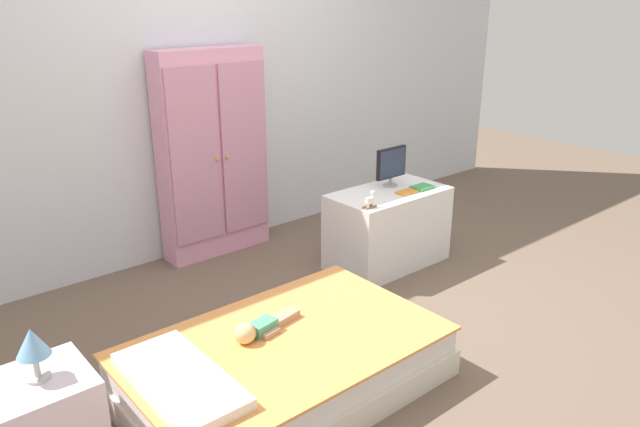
% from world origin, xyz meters
% --- Properties ---
extents(ground_plane, '(10.00, 10.00, 0.02)m').
position_xyz_m(ground_plane, '(0.00, 0.00, -0.01)').
color(ground_plane, brown).
extents(back_wall, '(6.40, 0.05, 2.70)m').
position_xyz_m(back_wall, '(0.00, 1.57, 1.35)').
color(back_wall, silver).
rests_on(back_wall, ground_plane).
extents(bed, '(1.46, 0.92, 0.27)m').
position_xyz_m(bed, '(-0.69, -0.22, 0.13)').
color(bed, silver).
rests_on(bed, ground_plane).
extents(pillow, '(0.31, 0.66, 0.05)m').
position_xyz_m(pillow, '(-1.23, -0.22, 0.29)').
color(pillow, white).
rests_on(pillow, bed).
extents(doll, '(0.39, 0.15, 0.10)m').
position_xyz_m(doll, '(-0.77, -0.11, 0.30)').
color(doll, '#4CA375').
rests_on(doll, bed).
extents(nightstand, '(0.36, 0.36, 0.42)m').
position_xyz_m(nightstand, '(-1.71, -0.04, 0.21)').
color(nightstand, silver).
rests_on(nightstand, ground_plane).
extents(table_lamp, '(0.12, 0.12, 0.21)m').
position_xyz_m(table_lamp, '(-1.71, -0.04, 0.56)').
color(table_lamp, '#B7B2AD').
rests_on(table_lamp, nightstand).
extents(wardrobe, '(0.77, 0.25, 1.44)m').
position_xyz_m(wardrobe, '(-0.07, 1.42, 0.72)').
color(wardrobe, '#E599BC').
rests_on(wardrobe, ground_plane).
extents(tv_stand, '(0.81, 0.45, 0.53)m').
position_xyz_m(tv_stand, '(0.71, 0.46, 0.26)').
color(tv_stand, white).
rests_on(tv_stand, ground_plane).
extents(tv_monitor, '(0.26, 0.10, 0.27)m').
position_xyz_m(tv_monitor, '(0.80, 0.54, 0.68)').
color(tv_monitor, '#99999E').
rests_on(tv_monitor, tv_stand).
extents(rocking_horse_toy, '(0.09, 0.04, 0.11)m').
position_xyz_m(rocking_horse_toy, '(0.38, 0.31, 0.58)').
color(rocking_horse_toy, '#8E6642').
rests_on(rocking_horse_toy, tv_stand).
extents(book_orange, '(0.14, 0.09, 0.01)m').
position_xyz_m(book_orange, '(0.77, 0.36, 0.54)').
color(book_orange, orange).
rests_on(book_orange, tv_stand).
extents(book_green, '(0.15, 0.11, 0.02)m').
position_xyz_m(book_green, '(0.92, 0.36, 0.54)').
color(book_green, '#429E51').
rests_on(book_green, tv_stand).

